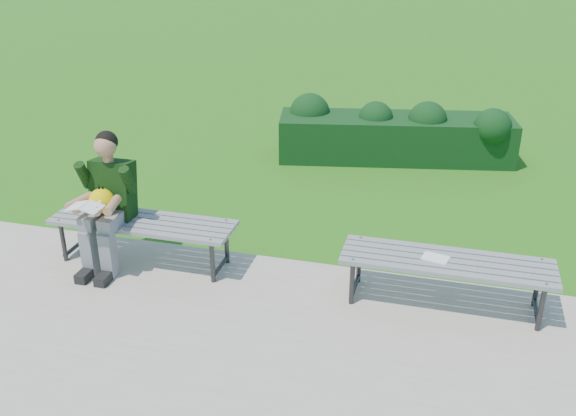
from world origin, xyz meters
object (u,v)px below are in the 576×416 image
(seated_boy, at_px, (106,198))
(paper_sheet, at_px, (435,258))
(bench_left, at_px, (143,225))
(hedge, at_px, (394,133))
(bench_right, at_px, (447,265))

(seated_boy, xyz_separation_m, paper_sheet, (3.07, 0.07, -0.24))
(bench_left, bearing_deg, paper_sheet, -0.59)
(hedge, height_order, seated_boy, seated_boy)
(bench_left, height_order, bench_right, same)
(hedge, bearing_deg, seated_boy, -121.90)
(paper_sheet, bearing_deg, hedge, 101.63)
(hedge, distance_m, seated_boy, 4.39)
(seated_boy, bearing_deg, hedge, 58.10)
(seated_boy, relative_size, paper_sheet, 5.26)
(hedge, xyz_separation_m, seated_boy, (-2.32, -3.72, 0.34))
(bench_right, height_order, seated_boy, seated_boy)
(bench_left, distance_m, bench_right, 2.87)
(bench_left, distance_m, seated_boy, 0.43)
(hedge, xyz_separation_m, paper_sheet, (0.75, -3.65, 0.10))
(hedge, distance_m, bench_left, 4.15)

